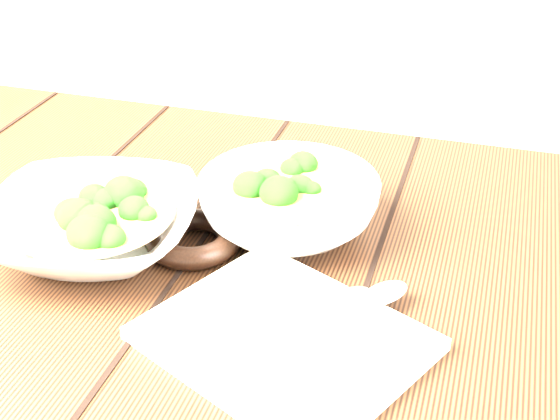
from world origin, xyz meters
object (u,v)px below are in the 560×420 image
soup_bowl_front (92,224)px  soup_bowl_back (289,203)px  napkin (284,339)px  trivet (193,239)px  table (209,348)px

soup_bowl_front → soup_bowl_back: 0.23m
soup_bowl_front → napkin: soup_bowl_front is taller
soup_bowl_front → soup_bowl_back: (0.20, 0.10, 0.00)m
napkin → soup_bowl_back: bearing=130.5°
napkin → trivet: bearing=163.9°
trivet → soup_bowl_front: bearing=-164.1°
table → napkin: 0.20m
trivet → napkin: bearing=-41.6°
soup_bowl_back → napkin: 0.21m
soup_bowl_front → trivet: (0.11, 0.03, -0.02)m
napkin → table: bearing=165.2°
soup_bowl_front → trivet: 0.11m
trivet → napkin: size_ratio=0.45×
table → soup_bowl_back: soup_bowl_back is taller
soup_bowl_front → soup_bowl_back: bearing=26.8°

